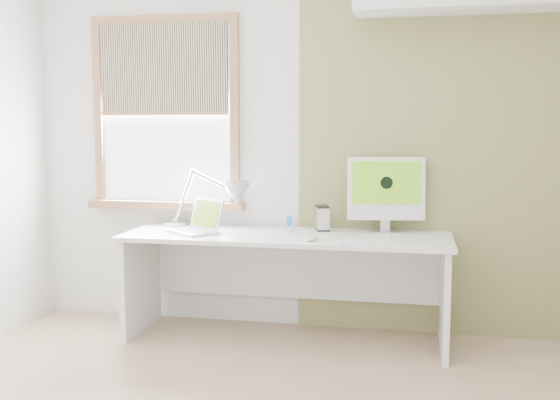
% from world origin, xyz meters
% --- Properties ---
extents(room, '(4.04, 3.54, 2.64)m').
position_xyz_m(room, '(0.00, 0.00, 1.30)').
color(room, tan).
rests_on(room, ground).
extents(accent_wall, '(2.00, 0.02, 2.60)m').
position_xyz_m(accent_wall, '(1.00, 1.74, 1.30)').
color(accent_wall, olive).
rests_on(accent_wall, room).
extents(window, '(1.20, 0.14, 1.42)m').
position_xyz_m(window, '(-1.00, 1.71, 1.54)').
color(window, '#98613E').
rests_on(window, room).
extents(desk, '(2.20, 0.70, 0.73)m').
position_xyz_m(desk, '(-0.03, 1.44, 0.53)').
color(desk, white).
rests_on(desk, room).
extents(desk_lamp, '(0.73, 0.35, 0.42)m').
position_xyz_m(desk_lamp, '(-0.49, 1.54, 0.95)').
color(desk_lamp, silver).
rests_on(desk_lamp, desk).
extents(laptop, '(0.42, 0.41, 0.23)m').
position_xyz_m(laptop, '(-0.63, 1.35, 0.79)').
color(laptop, silver).
rests_on(laptop, desk).
extents(phone_dock, '(0.08, 0.08, 0.12)m').
position_xyz_m(phone_dock, '(-0.03, 1.53, 0.76)').
color(phone_dock, silver).
rests_on(phone_dock, desk).
extents(external_drive, '(0.12, 0.15, 0.17)m').
position_xyz_m(external_drive, '(0.19, 1.60, 0.82)').
color(external_drive, silver).
rests_on(external_drive, desk).
extents(imac, '(0.53, 0.21, 0.52)m').
position_xyz_m(imac, '(0.62, 1.61, 1.02)').
color(imac, silver).
rests_on(imac, desk).
extents(keyboard, '(0.40, 0.18, 0.02)m').
position_xyz_m(keyboard, '(0.54, 1.14, 0.74)').
color(keyboard, white).
rests_on(keyboard, desk).
extents(mouse, '(0.11, 0.13, 0.03)m').
position_xyz_m(mouse, '(0.18, 1.16, 0.75)').
color(mouse, white).
rests_on(mouse, desk).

